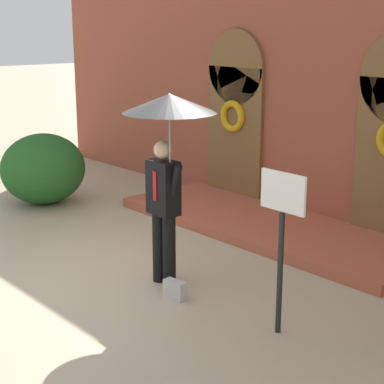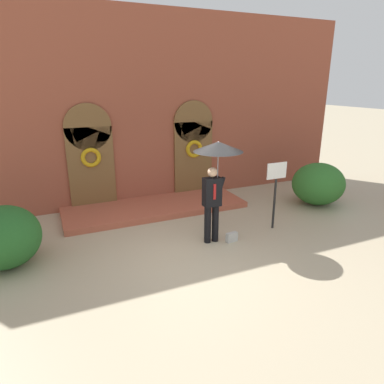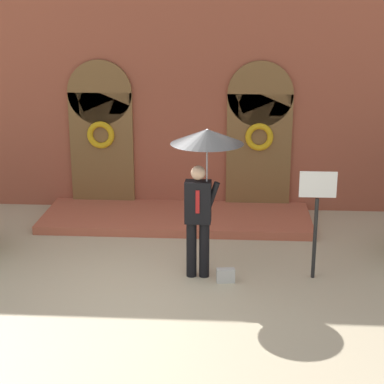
{
  "view_description": "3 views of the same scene",
  "coord_description": "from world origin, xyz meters",
  "px_view_note": "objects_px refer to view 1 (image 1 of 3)",
  "views": [
    {
      "loc": [
        6.36,
        -4.13,
        3.13
      ],
      "look_at": [
        0.31,
        1.21,
        1.01
      ],
      "focal_mm": 60.0,
      "sensor_mm": 36.0,
      "label": 1
    },
    {
      "loc": [
        -2.81,
        -5.99,
        3.6
      ],
      "look_at": [
        0.43,
        1.36,
        1.0
      ],
      "focal_mm": 32.0,
      "sensor_mm": 36.0,
      "label": 2
    },
    {
      "loc": [
        1.06,
        -8.77,
        4.22
      ],
      "look_at": [
        0.38,
        1.84,
        0.99
      ],
      "focal_mm": 60.0,
      "sensor_mm": 36.0,
      "label": 3
    }
  ],
  "objects_px": {
    "sign_post": "(282,226)",
    "shrub_left": "(43,169)",
    "person_with_umbrella": "(168,132)",
    "handbag": "(175,290)"
  },
  "relations": [
    {
      "from": "sign_post",
      "to": "shrub_left",
      "type": "bearing_deg",
      "value": 173.93
    },
    {
      "from": "sign_post",
      "to": "shrub_left",
      "type": "xyz_separation_m",
      "value": [
        -6.11,
        0.65,
        -0.54
      ]
    },
    {
      "from": "person_with_umbrella",
      "to": "sign_post",
      "type": "bearing_deg",
      "value": 2.24
    },
    {
      "from": "handbag",
      "to": "sign_post",
      "type": "xyz_separation_m",
      "value": [
        1.36,
        0.27,
        1.05
      ]
    },
    {
      "from": "person_with_umbrella",
      "to": "sign_post",
      "type": "distance_m",
      "value": 1.87
    },
    {
      "from": "shrub_left",
      "to": "sign_post",
      "type": "bearing_deg",
      "value": -6.07
    },
    {
      "from": "person_with_umbrella",
      "to": "sign_post",
      "type": "height_order",
      "value": "person_with_umbrella"
    },
    {
      "from": "handbag",
      "to": "sign_post",
      "type": "height_order",
      "value": "sign_post"
    },
    {
      "from": "person_with_umbrella",
      "to": "shrub_left",
      "type": "xyz_separation_m",
      "value": [
        -4.4,
        0.72,
        -1.28
      ]
    },
    {
      "from": "handbag",
      "to": "shrub_left",
      "type": "distance_m",
      "value": 4.86
    }
  ]
}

